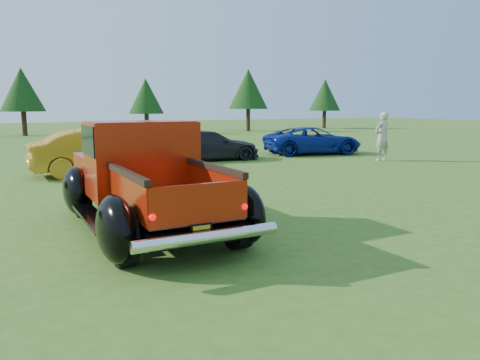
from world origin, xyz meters
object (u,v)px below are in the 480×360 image
at_px(tree_far_east, 325,95).
at_px(pickup_truck, 142,177).
at_px(tree_mid_left, 22,90).
at_px(show_car_grey, 209,145).
at_px(tree_east, 248,89).
at_px(show_car_blue, 313,141).
at_px(spectator, 382,136).
at_px(tree_mid_right, 146,96).
at_px(show_car_yellow, 100,152).

distance_m(tree_far_east, pickup_truck, 39.36).
height_order(tree_mid_left, tree_far_east, tree_mid_left).
height_order(tree_far_east, show_car_grey, tree_far_east).
bearing_deg(show_car_grey, pickup_truck, 156.00).
xyz_separation_m(tree_east, show_car_blue, (-6.50, -19.03, -3.03)).
relative_size(tree_east, show_car_blue, 1.20).
distance_m(show_car_blue, spectator, 3.58).
xyz_separation_m(show_car_grey, spectator, (6.27, -3.29, 0.38)).
height_order(tree_mid_left, tree_east, tree_east).
xyz_separation_m(tree_mid_right, spectator, (3.50, -22.95, -1.98)).
height_order(tree_mid_right, show_car_blue, tree_mid_right).
bearing_deg(spectator, tree_east, -108.59).
height_order(tree_far_east, show_car_blue, tree_far_east).
height_order(show_car_grey, spectator, spectator).
bearing_deg(show_car_grey, tree_mid_left, 22.23).
distance_m(tree_east, show_car_blue, 20.34).
bearing_deg(show_car_grey, spectator, -112.28).
height_order(tree_far_east, spectator, tree_far_east).
bearing_deg(tree_mid_left, show_car_blue, -60.75).
xyz_separation_m(tree_east, spectator, (-5.50, -22.45, -2.67)).
bearing_deg(tree_mid_right, tree_east, -3.18).
height_order(tree_east, show_car_grey, tree_east).
distance_m(tree_mid_right, show_car_grey, 19.99).
height_order(tree_mid_right, tree_east, tree_east).
bearing_deg(pickup_truck, tree_east, 57.68).
xyz_separation_m(tree_far_east, show_car_yellow, (-25.50, -22.21, -2.51)).
bearing_deg(show_car_yellow, pickup_truck, 173.47).
bearing_deg(show_car_blue, tree_east, -8.97).
bearing_deg(pickup_truck, tree_mid_left, 90.45).
height_order(show_car_blue, spectator, spectator).
bearing_deg(tree_mid_left, tree_far_east, -1.06).
height_order(tree_mid_right, pickup_truck, tree_mid_right).
distance_m(tree_mid_right, tree_far_east, 18.01).
xyz_separation_m(pickup_truck, show_car_blue, (10.51, 9.42, -0.30)).
relative_size(tree_mid_right, show_car_grey, 1.05).
bearing_deg(show_car_blue, spectator, -153.80).
relative_size(tree_mid_left, show_car_grey, 1.19).
bearing_deg(tree_east, show_car_blue, -108.86).
relative_size(tree_mid_left, tree_far_east, 1.04).
xyz_separation_m(tree_far_east, spectator, (-14.50, -23.45, -2.26)).
distance_m(tree_mid_right, tree_east, 9.04).
relative_size(tree_mid_right, tree_east, 0.81).
distance_m(show_car_grey, spectator, 7.09).
bearing_deg(tree_far_east, tree_mid_right, -178.41).
xyz_separation_m(tree_east, show_car_yellow, (-16.50, -21.21, -2.92)).
relative_size(tree_mid_right, pickup_truck, 0.82).
distance_m(tree_east, spectator, 23.27).
distance_m(tree_mid_left, show_car_grey, 21.75).
bearing_deg(show_car_grey, show_car_yellow, 118.92).
bearing_deg(tree_east, tree_mid_right, 176.82).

